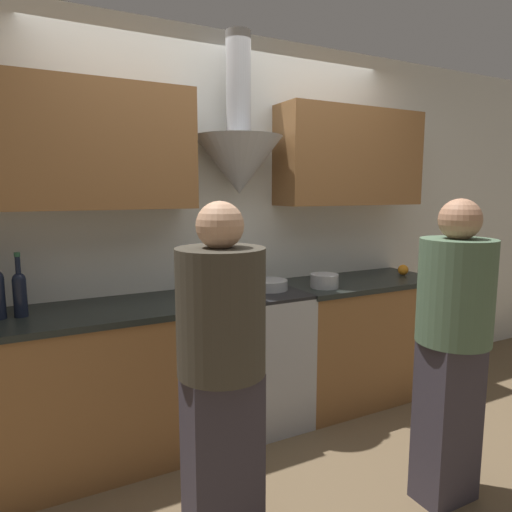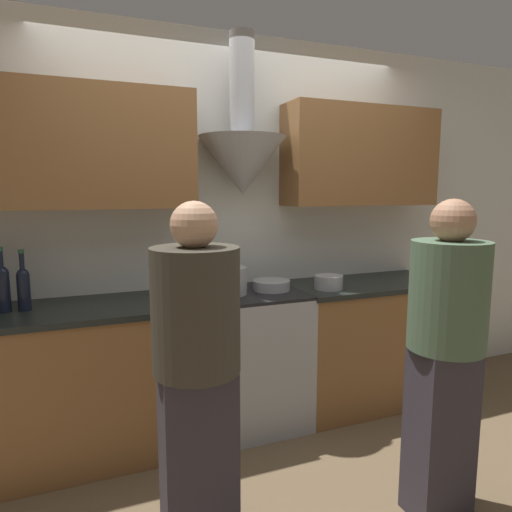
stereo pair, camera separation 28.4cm
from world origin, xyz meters
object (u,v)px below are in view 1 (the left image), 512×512
(mixing_bowl, at_px, (269,285))
(saucepan, at_px, (324,281))
(stove_range, at_px, (249,358))
(orange_fruit, at_px, (403,270))
(stock_pot, at_px, (228,281))
(person_foreground_left, at_px, (222,370))
(wine_bottle_5, at_px, (20,292))
(person_foreground_right, at_px, (452,341))

(mixing_bowl, height_order, saucepan, saucepan)
(stove_range, bearing_deg, orange_fruit, -0.60)
(orange_fruit, height_order, saucepan, saucepan)
(stove_range, distance_m, mixing_bowl, 0.50)
(stove_range, bearing_deg, stock_pot, -177.10)
(stove_range, relative_size, saucepan, 4.70)
(orange_fruit, bearing_deg, person_foreground_left, -154.27)
(wine_bottle_5, xyz_separation_m, orange_fruit, (2.67, -0.04, -0.09))
(mixing_bowl, bearing_deg, orange_fruit, -0.73)
(stove_range, distance_m, stock_pot, 0.56)
(person_foreground_right, bearing_deg, person_foreground_left, 170.37)
(stove_range, distance_m, person_foreground_left, 1.19)
(stove_range, distance_m, saucepan, 0.73)
(saucepan, distance_m, person_foreground_left, 1.41)
(stove_range, height_order, saucepan, saucepan)
(mixing_bowl, height_order, person_foreground_left, person_foreground_left)
(stove_range, relative_size, orange_fruit, 11.12)
(saucepan, relative_size, person_foreground_right, 0.13)
(person_foreground_right, bearing_deg, orange_fruit, 54.35)
(wine_bottle_5, distance_m, person_foreground_left, 1.23)
(stock_pot, bearing_deg, wine_bottle_5, 178.34)
(person_foreground_left, xyz_separation_m, person_foreground_right, (1.14, -0.19, 0.00))
(mixing_bowl, distance_m, person_foreground_left, 1.22)
(saucepan, bearing_deg, person_foreground_right, -89.28)
(wine_bottle_5, xyz_separation_m, person_foreground_left, (0.72, -0.98, -0.21))
(stove_range, xyz_separation_m, mixing_bowl, (0.15, 0.00, 0.48))
(saucepan, bearing_deg, orange_fruit, 6.78)
(mixing_bowl, bearing_deg, person_foreground_left, -128.36)
(stove_range, relative_size, wine_bottle_5, 2.65)
(mixing_bowl, bearing_deg, person_foreground_right, -71.62)
(person_foreground_left, height_order, person_foreground_right, person_foreground_right)
(stock_pot, xyz_separation_m, orange_fruit, (1.50, -0.01, -0.05))
(person_foreground_left, relative_size, person_foreground_right, 1.00)
(person_foreground_left, distance_m, person_foreground_right, 1.15)
(mixing_bowl, height_order, person_foreground_right, person_foreground_right)
(orange_fruit, bearing_deg, person_foreground_right, -125.65)
(person_foreground_left, bearing_deg, orange_fruit, 25.73)
(stock_pot, height_order, orange_fruit, stock_pot)
(saucepan, relative_size, person_foreground_left, 0.13)
(orange_fruit, distance_m, saucepan, 0.83)
(stove_range, xyz_separation_m, wine_bottle_5, (-1.32, 0.03, 0.58))
(orange_fruit, distance_m, person_foreground_left, 2.17)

